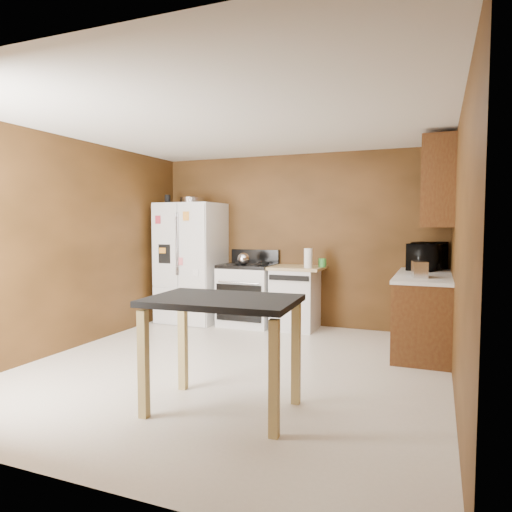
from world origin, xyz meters
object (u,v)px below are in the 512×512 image
Objects in this scene: pen_cup at (168,199)px; toaster at (420,269)px; gas_range at (248,294)px; roasting_pan at (192,200)px; green_canister at (322,263)px; microwave at (427,257)px; paper_towel at (308,258)px; refrigerator at (191,263)px; island at (222,316)px; kettle at (243,259)px; dishwasher at (295,297)px.

toaster is at bearing -10.94° from pen_cup.
pen_cup reaches higher than gas_range.
green_canister is (2.00, 0.10, -0.89)m from roasting_pan.
pen_cup reaches higher than microwave.
paper_towel is (2.23, -0.01, -0.84)m from pen_cup.
island is (1.92, -2.87, -0.14)m from refrigerator.
toaster is 0.42× the size of microwave.
paper_towel is (0.95, 0.04, 0.03)m from kettle.
refrigerator is at bearing -176.19° from gas_range.
green_canister is (0.15, 0.19, -0.07)m from paper_towel.
roasting_pan is at bearing -178.05° from dishwasher.
microwave reaches higher than gas_range.
pen_cup reaches higher than refrigerator.
kettle is at bearing 154.50° from toaster.
island is (2.30, -2.82, -1.10)m from pen_cup.
refrigerator reaches higher than gas_range.
green_canister reaches higher than island.
paper_towel is at bearing 91.42° from island.
refrigerator reaches higher than island.
pen_cup is 0.15× the size of dishwasher.
gas_range is at bearing 109.11° from island.
paper_towel is 2.82m from island.
dishwasher is (0.72, 0.18, -0.54)m from kettle.
gas_range reaches higher than dishwasher.
gas_range is at bearing 89.37° from kettle.
refrigerator is 1.69m from dishwasher.
paper_towel is 1.53m from microwave.
refrigerator is (-2.00, -0.13, -0.05)m from green_canister.
kettle and toaster have the same top height.
pen_cup is at bearing -169.09° from roasting_pan.
gas_range is (0.00, 0.16, -0.53)m from kettle.
roasting_pan is at bearing -177.12° from green_canister.
green_canister is 0.13× the size of dishwasher.
island is (-1.39, -2.11, -0.23)m from toaster.
island is at bearing -69.87° from kettle.
toaster is at bearing -26.65° from dishwasher.
kettle is 0.95m from paper_towel.
gas_range reaches higher than island.
toaster is 3.40m from refrigerator.
refrigerator is at bearing -176.29° from green_canister.
paper_towel is at bearing -32.85° from dishwasher.
refrigerator is at bearing 6.75° from pen_cup.
toaster reaches higher than dishwasher.
roasting_pan is 1.65m from gas_range.
roasting_pan is 0.32× the size of gas_range.
pen_cup reaches higher than island.
kettle is (1.29, -0.05, -0.88)m from pen_cup.
paper_towel is at bearing -2.77° from roasting_pan.
pen_cup is 0.07× the size of refrigerator.
roasting_pan is 0.61× the size of microwave.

